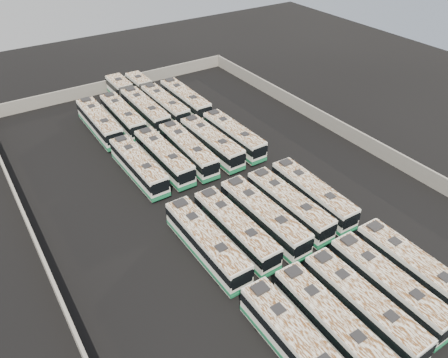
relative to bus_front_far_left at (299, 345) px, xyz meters
The scene contains 22 objects.
ground 24.14m from the bus_front_far_left, 71.27° to the left, with size 140.00×140.00×0.00m, color black.
perimeter_wall 24.08m from the bus_front_far_left, 71.27° to the left, with size 45.20×73.20×2.20m.
bus_front_far_left is the anchor object (origin of this frame).
bus_front_left 3.66m from the bus_front_far_left, ahead, with size 2.81×12.37×3.47m.
bus_front_center 7.27m from the bus_front_far_left, ahead, with size 2.67×12.38×3.49m.
bus_front_right 10.90m from the bus_front_far_left, ahead, with size 2.67×12.39×3.49m.
bus_front_far_right 14.58m from the bus_front_far_left, ahead, with size 2.70×12.54×3.53m.
bus_midfront_far_left 14.09m from the bus_front_far_left, 90.23° to the left, with size 2.77×12.68×3.57m.
bus_midfront_left 14.67m from the bus_front_far_left, 75.77° to the left, with size 2.83×12.43×3.49m.
bus_midfront_center 15.87m from the bus_front_far_left, 62.77° to the left, with size 2.95×12.83×3.60m.
bus_midfront_right 18.00m from the bus_front_far_left, 52.47° to the left, with size 2.80×12.35×3.47m.
bus_midfront_far_right 20.42m from the bus_front_far_left, 44.45° to the left, with size 2.87×12.42×3.49m.
bus_midback_far_left 30.96m from the bus_front_far_left, 90.04° to the left, with size 2.82×12.40×3.48m.
bus_midback_left 31.34m from the bus_front_far_left, 83.26° to the left, with size 2.79×12.51×3.52m.
bus_midback_center 31.76m from the bus_front_far_left, 76.84° to the left, with size 2.91×12.55×3.52m.
bus_midback_right 32.69m from the bus_front_far_left, 70.52° to the left, with size 2.94×12.62×3.54m.
bus_midback_far_right 34.15m from the bus_front_far_left, 64.62° to the left, with size 2.80×12.33×3.46m.
bus_back_far_left 45.01m from the bus_front_far_left, 90.13° to the left, with size 2.77×12.86×3.62m.
bus_back_left 45.33m from the bus_front_far_left, 85.34° to the left, with size 2.80×12.51×3.52m.
bus_back_center 49.00m from the bus_front_far_left, 81.35° to the left, with size 2.72×19.97×3.62m.
bus_back_right 49.63m from the bus_front_far_left, 77.31° to the left, with size 2.73×19.11×3.46m.
bus_back_far_right 47.35m from the bus_front_far_left, 72.05° to the left, with size 2.73×12.70×3.58m.
Camera 1 is at (-24.01, -36.90, 32.67)m, focal length 35.00 mm.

